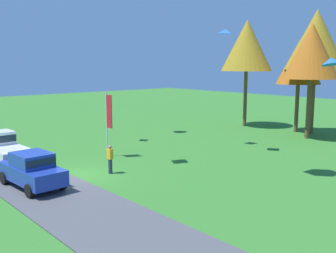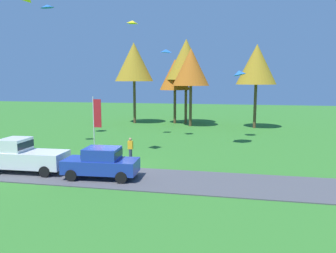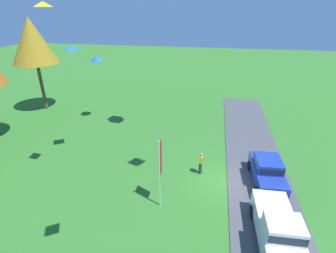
{
  "view_description": "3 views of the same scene",
  "coord_description": "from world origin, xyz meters",
  "px_view_note": "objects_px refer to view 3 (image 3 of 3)",
  "views": [
    {
      "loc": [
        20.02,
        -10.64,
        6.42
      ],
      "look_at": [
        0.57,
        6.46,
        2.28
      ],
      "focal_mm": 42.0,
      "sensor_mm": 36.0,
      "label": 1
    },
    {
      "loc": [
        8.14,
        -20.73,
        5.87
      ],
      "look_at": [
        2.88,
        5.41,
        2.08
      ],
      "focal_mm": 35.0,
      "sensor_mm": 36.0,
      "label": 2
    },
    {
      "loc": [
        -15.35,
        1.21,
        11.49
      ],
      "look_at": [
        1.27,
        4.17,
        3.42
      ],
      "focal_mm": 28.0,
      "sensor_mm": 36.0,
      "label": 3
    }
  ],
  "objects_px": {
    "kite_diamond_over_trees": "(43,4)",
    "kite_diamond_mid_center": "(71,48)",
    "car_pickup_mid_row": "(278,229)",
    "car_sedan_near_entrance": "(267,170)",
    "tree_center_back": "(32,41)",
    "flag_banner": "(160,164)",
    "person_watching_sky": "(201,163)",
    "kite_delta_topmost": "(97,58)"
  },
  "relations": [
    {
      "from": "car_sedan_near_entrance",
      "to": "tree_center_back",
      "type": "height_order",
      "value": "tree_center_back"
    },
    {
      "from": "person_watching_sky",
      "to": "tree_center_back",
      "type": "relative_size",
      "value": 0.17
    },
    {
      "from": "person_watching_sky",
      "to": "kite_diamond_mid_center",
      "type": "bearing_deg",
      "value": 85.35
    },
    {
      "from": "car_pickup_mid_row",
      "to": "car_sedan_near_entrance",
      "type": "bearing_deg",
      "value": -3.32
    },
    {
      "from": "kite_diamond_mid_center",
      "to": "flag_banner",
      "type": "bearing_deg",
      "value": -121.86
    },
    {
      "from": "car_sedan_near_entrance",
      "to": "flag_banner",
      "type": "xyz_separation_m",
      "value": [
        -3.26,
        6.82,
        1.85
      ]
    },
    {
      "from": "kite_diamond_over_trees",
      "to": "car_pickup_mid_row",
      "type": "bearing_deg",
      "value": -104.15
    },
    {
      "from": "flag_banner",
      "to": "kite_diamond_mid_center",
      "type": "relative_size",
      "value": 5.12
    },
    {
      "from": "tree_center_back",
      "to": "kite_delta_topmost",
      "type": "xyz_separation_m",
      "value": [
        -2.12,
        -8.09,
        -1.13
      ]
    },
    {
      "from": "kite_diamond_over_trees",
      "to": "person_watching_sky",
      "type": "bearing_deg",
      "value": -74.42
    },
    {
      "from": "kite_diamond_over_trees",
      "to": "kite_diamond_mid_center",
      "type": "distance_m",
      "value": 4.21
    },
    {
      "from": "flag_banner",
      "to": "car_pickup_mid_row",
      "type": "bearing_deg",
      "value": -107.78
    },
    {
      "from": "person_watching_sky",
      "to": "tree_center_back",
      "type": "bearing_deg",
      "value": 62.35
    },
    {
      "from": "kite_diamond_over_trees",
      "to": "kite_diamond_mid_center",
      "type": "relative_size",
      "value": 1.01
    },
    {
      "from": "flag_banner",
      "to": "car_sedan_near_entrance",
      "type": "bearing_deg",
      "value": -64.48
    },
    {
      "from": "person_watching_sky",
      "to": "kite_diamond_mid_center",
      "type": "distance_m",
      "value": 12.1
    },
    {
      "from": "car_pickup_mid_row",
      "to": "person_watching_sky",
      "type": "distance_m",
      "value": 7.11
    },
    {
      "from": "car_pickup_mid_row",
      "to": "kite_diamond_mid_center",
      "type": "distance_m",
      "value": 16.75
    },
    {
      "from": "car_sedan_near_entrance",
      "to": "kite_diamond_mid_center",
      "type": "distance_m",
      "value": 15.81
    },
    {
      "from": "tree_center_back",
      "to": "flag_banner",
      "type": "distance_m",
      "value": 21.92
    },
    {
      "from": "tree_center_back",
      "to": "person_watching_sky",
      "type": "bearing_deg",
      "value": -117.65
    },
    {
      "from": "person_watching_sky",
      "to": "kite_diamond_over_trees",
      "type": "relative_size",
      "value": 1.89
    },
    {
      "from": "flag_banner",
      "to": "kite_diamond_over_trees",
      "type": "xyz_separation_m",
      "value": [
        1.17,
        6.42,
        8.48
      ]
    },
    {
      "from": "car_pickup_mid_row",
      "to": "kite_delta_topmost",
      "type": "relative_size",
      "value": 4.16
    },
    {
      "from": "car_sedan_near_entrance",
      "to": "person_watching_sky",
      "type": "distance_m",
      "value": 4.59
    },
    {
      "from": "car_pickup_mid_row",
      "to": "kite_diamond_over_trees",
      "type": "height_order",
      "value": "kite_diamond_over_trees"
    },
    {
      "from": "kite_diamond_over_trees",
      "to": "kite_diamond_mid_center",
      "type": "bearing_deg",
      "value": 10.13
    },
    {
      "from": "tree_center_back",
      "to": "car_sedan_near_entrance",
      "type": "bearing_deg",
      "value": -113.54
    },
    {
      "from": "car_sedan_near_entrance",
      "to": "person_watching_sky",
      "type": "relative_size",
      "value": 2.63
    },
    {
      "from": "car_pickup_mid_row",
      "to": "flag_banner",
      "type": "distance_m",
      "value": 7.07
    },
    {
      "from": "flag_banner",
      "to": "kite_diamond_mid_center",
      "type": "distance_m",
      "value": 10.04
    },
    {
      "from": "car_sedan_near_entrance",
      "to": "kite_delta_topmost",
      "type": "height_order",
      "value": "kite_delta_topmost"
    },
    {
      "from": "kite_diamond_over_trees",
      "to": "kite_diamond_mid_center",
      "type": "height_order",
      "value": "kite_diamond_over_trees"
    },
    {
      "from": "car_pickup_mid_row",
      "to": "tree_center_back",
      "type": "height_order",
      "value": "tree_center_back"
    },
    {
      "from": "person_watching_sky",
      "to": "kite_diamond_mid_center",
      "type": "height_order",
      "value": "kite_diamond_mid_center"
    },
    {
      "from": "flag_banner",
      "to": "kite_diamond_over_trees",
      "type": "height_order",
      "value": "kite_diamond_over_trees"
    },
    {
      "from": "car_pickup_mid_row",
      "to": "kite_diamond_mid_center",
      "type": "relative_size",
      "value": 5.66
    },
    {
      "from": "car_sedan_near_entrance",
      "to": "tree_center_back",
      "type": "relative_size",
      "value": 0.44
    },
    {
      "from": "car_pickup_mid_row",
      "to": "kite_diamond_over_trees",
      "type": "relative_size",
      "value": 5.58
    },
    {
      "from": "kite_delta_topmost",
      "to": "car_pickup_mid_row",
      "type": "bearing_deg",
      "value": -131.78
    },
    {
      "from": "tree_center_back",
      "to": "kite_delta_topmost",
      "type": "height_order",
      "value": "tree_center_back"
    },
    {
      "from": "car_sedan_near_entrance",
      "to": "kite_diamond_mid_center",
      "type": "bearing_deg",
      "value": 85.51
    }
  ]
}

